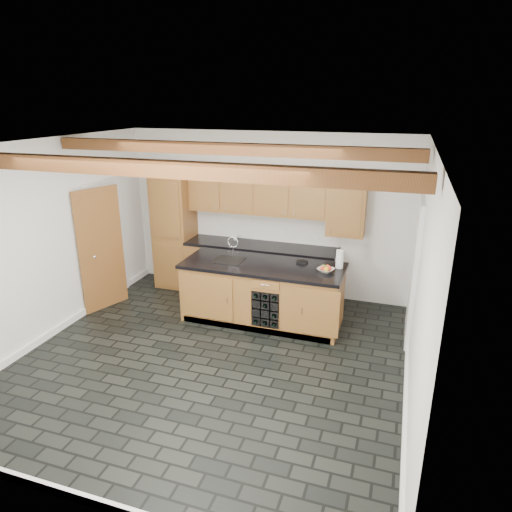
# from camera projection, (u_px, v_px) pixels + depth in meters

# --- Properties ---
(ground) EXTENTS (5.00, 5.00, 0.00)m
(ground) POSITION_uv_depth(u_px,v_px,m) (212.00, 358.00, 6.12)
(ground) COLOR black
(ground) RESTS_ON ground
(room_shell) EXTENTS (5.01, 5.00, 5.00)m
(room_shell) POSITION_uv_depth(u_px,v_px,m) (219.00, 238.00, 6.12)
(room_shell) COLOR white
(room_shell) RESTS_ON ground
(back_cabinetry) EXTENTS (3.65, 0.62, 2.20)m
(back_cabinetry) POSITION_uv_depth(u_px,v_px,m) (242.00, 240.00, 7.92)
(back_cabinetry) COLOR olive
(back_cabinetry) RESTS_ON ground
(island) EXTENTS (2.48, 0.96, 0.93)m
(island) POSITION_uv_depth(u_px,v_px,m) (263.00, 293.00, 7.03)
(island) COLOR olive
(island) RESTS_ON ground
(faucet) EXTENTS (0.45, 0.40, 0.34)m
(faucet) POSITION_uv_depth(u_px,v_px,m) (230.00, 258.00, 7.08)
(faucet) COLOR black
(faucet) RESTS_ON island
(kitchen_scale) EXTENTS (0.16, 0.11, 0.05)m
(kitchen_scale) POSITION_uv_depth(u_px,v_px,m) (302.00, 261.00, 6.94)
(kitchen_scale) COLOR black
(kitchen_scale) RESTS_ON island
(fruit_bowl) EXTENTS (0.30, 0.30, 0.06)m
(fruit_bowl) POSITION_uv_depth(u_px,v_px,m) (326.00, 270.00, 6.58)
(fruit_bowl) COLOR beige
(fruit_bowl) RESTS_ON island
(fruit_cluster) EXTENTS (0.16, 0.17, 0.07)m
(fruit_cluster) POSITION_uv_depth(u_px,v_px,m) (326.00, 268.00, 6.57)
(fruit_cluster) COLOR red
(fruit_cluster) RESTS_ON fruit_bowl
(paper_towel) EXTENTS (0.11, 0.11, 0.27)m
(paper_towel) POSITION_uv_depth(u_px,v_px,m) (340.00, 259.00, 6.70)
(paper_towel) COLOR white
(paper_towel) RESTS_ON island
(mug) EXTENTS (0.13, 0.13, 0.09)m
(mug) POSITION_uv_depth(u_px,v_px,m) (235.00, 238.00, 8.05)
(mug) COLOR white
(mug) RESTS_ON back_cabinetry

